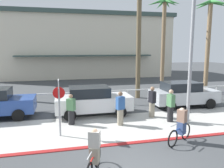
{
  "coord_description": "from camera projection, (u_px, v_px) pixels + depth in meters",
  "views": [
    {
      "loc": [
        -2.14,
        -6.11,
        3.89
      ],
      "look_at": [
        0.7,
        6.0,
        1.89
      ],
      "focal_mm": 35.67,
      "sensor_mm": 36.0,
      "label": 1
    }
  ],
  "objects": [
    {
      "name": "pedestrian_0",
      "position": [
        120.0,
        110.0,
        11.26
      ],
      "size": [
        0.46,
        0.4,
        1.75
      ],
      "color": "gray",
      "rests_on": "ground"
    },
    {
      "name": "curb_paint",
      "position": [
        117.0,
        144.0,
        9.09
      ],
      "size": [
        44.0,
        0.24,
        0.03
      ],
      "primitive_type": "cube",
      "color": "maroon",
      "rests_on": "ground"
    },
    {
      "name": "building_backdrop",
      "position": [
        81.0,
        46.0,
        32.66
      ],
      "size": [
        24.4,
        11.78,
        8.55
      ],
      "color": "beige",
      "rests_on": "ground"
    },
    {
      "name": "rail_fence",
      "position": [
        94.0,
        94.0,
        15.01
      ],
      "size": [
        24.07,
        0.08,
        1.04
      ],
      "color": "white",
      "rests_on": "ground"
    },
    {
      "name": "palm_tree_3",
      "position": [
        210.0,
        25.0,
        18.47
      ],
      "size": [
        3.27,
        3.55,
        7.85
      ],
      "color": "#846B4C",
      "rests_on": "ground"
    },
    {
      "name": "palm_tree_2",
      "position": [
        164.0,
        23.0,
        20.35
      ],
      "size": [
        2.66,
        3.3,
        8.36
      ],
      "color": "#846B4C",
      "rests_on": "ground"
    },
    {
      "name": "pedestrian_2",
      "position": [
        171.0,
        107.0,
        11.8
      ],
      "size": [
        0.38,
        0.44,
        1.76
      ],
      "color": "#232326",
      "rests_on": "ground"
    },
    {
      "name": "pedestrian_1",
      "position": [
        71.0,
        111.0,
        11.36
      ],
      "size": [
        0.48,
        0.45,
        1.61
      ],
      "color": "#232326",
      "rests_on": "ground"
    },
    {
      "name": "palm_tree_1",
      "position": [
        139.0,
        0.0,
        16.55
      ],
      "size": [
        3.23,
        3.49,
        10.08
      ],
      "color": "brown",
      "rests_on": "ground"
    },
    {
      "name": "streetlight_curb",
      "position": [
        194.0,
        40.0,
        10.97
      ],
      "size": [
        0.24,
        2.54,
        7.5
      ],
      "color": "#9EA0A5",
      "rests_on": "ground"
    },
    {
      "name": "car_silver_3",
      "position": [
        183.0,
        94.0,
        14.88
      ],
      "size": [
        4.4,
        2.02,
        1.69
      ],
      "color": "#B2B7BC",
      "rests_on": "ground"
    },
    {
      "name": "stop_sign_bike_lane",
      "position": [
        59.0,
        100.0,
        9.71
      ],
      "size": [
        0.52,
        0.56,
        2.56
      ],
      "color": "gray",
      "rests_on": "ground"
    },
    {
      "name": "pedestrian_3",
      "position": [
        152.0,
        103.0,
        12.6
      ],
      "size": [
        0.38,
        0.45,
        1.77
      ],
      "color": "gray",
      "rests_on": "ground"
    },
    {
      "name": "car_white_2",
      "position": [
        93.0,
        100.0,
        13.04
      ],
      "size": [
        4.4,
        2.02,
        1.69
      ],
      "color": "white",
      "rests_on": "ground"
    },
    {
      "name": "cyclist_blue_1",
      "position": [
        181.0,
        126.0,
        9.24
      ],
      "size": [
        1.58,
        1.01,
        1.5
      ],
      "color": "black",
      "rests_on": "ground"
    },
    {
      "name": "cyclist_red_0",
      "position": [
        94.0,
        153.0,
        6.88
      ],
      "size": [
        0.74,
        1.71,
        1.5
      ],
      "color": "black",
      "rests_on": "ground"
    },
    {
      "name": "ground_plane",
      "position": [
        91.0,
        101.0,
        16.59
      ],
      "size": [
        80.0,
        80.0,
        0.0
      ],
      "primitive_type": "plane",
      "color": "#424447"
    },
    {
      "name": "sidewalk_strip",
      "position": [
        107.0,
        128.0,
        11.01
      ],
      "size": [
        44.0,
        4.0,
        0.02
      ],
      "primitive_type": "cube",
      "color": "beige",
      "rests_on": "ground"
    }
  ]
}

